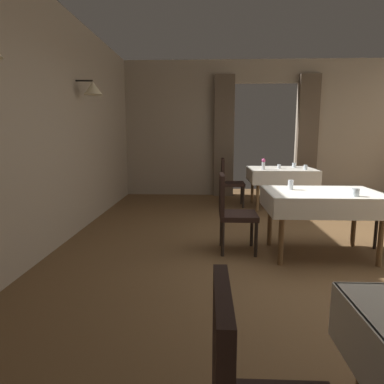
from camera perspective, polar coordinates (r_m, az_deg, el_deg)
ground at (r=4.16m, az=20.91°, el=-10.59°), size 10.08×10.08×0.00m
wall_left at (r=4.15m, az=-25.14°, el=10.29°), size 0.49×8.40×3.00m
wall_back at (r=7.98m, az=12.04°, el=10.37°), size 6.40×0.27×3.00m
dining_table_mid at (r=4.17m, az=20.90°, el=-1.16°), size 1.28×0.90×0.75m
dining_table_far at (r=6.74m, az=14.65°, el=3.03°), size 1.22×0.98×0.75m
chair_mid_left at (r=4.08m, az=6.59°, el=-2.84°), size 0.44×0.44×0.93m
chair_far_left at (r=6.68m, az=6.14°, el=2.04°), size 0.44×0.44×0.93m
glass_mid_a at (r=3.95m, az=25.56°, el=-0.07°), size 0.08×0.08×0.08m
glass_mid_b at (r=4.15m, az=16.13°, el=1.15°), size 0.06×0.06×0.11m
flower_vase_far at (r=6.39m, az=11.83°, el=4.65°), size 0.07×0.07×0.20m
glass_far_b at (r=6.64m, az=14.32°, el=4.14°), size 0.07×0.07×0.08m
glass_far_c at (r=6.96m, az=16.67°, el=4.31°), size 0.08×0.08×0.09m
glass_far_d at (r=6.55m, az=18.39°, el=3.93°), size 0.06×0.06×0.09m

